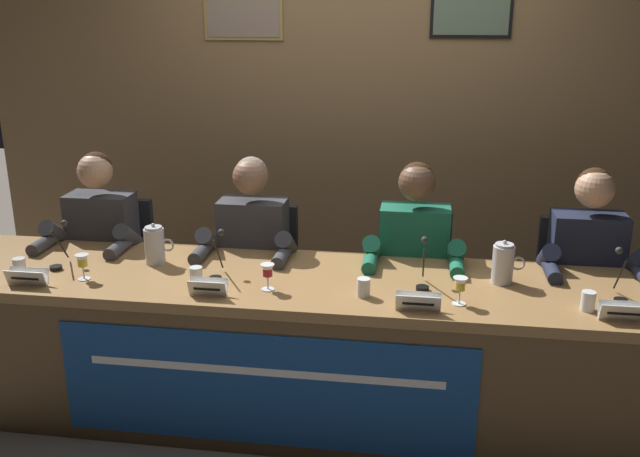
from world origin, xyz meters
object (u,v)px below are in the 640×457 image
Objects in this scene: microphone_center_right at (423,272)px; panelist_far_right at (588,271)px; chair_center_left at (260,287)px; microphone_center_left at (217,263)px; panelist_center_left at (250,254)px; nameplate_center_left at (208,288)px; microphone_far_left at (59,253)px; juice_glass_center_right at (460,286)px; conference_table at (315,332)px; nameplate_far_left at (27,277)px; water_cup_far_right at (588,302)px; water_pitcher_left_side at (155,245)px; chair_center_right at (412,296)px; water_pitcher_right_side at (503,264)px; chair_far_right at (574,305)px; panelist_far_left at (97,246)px; water_cup_center_left at (196,277)px; chair_far_left at (117,279)px; panelist_center_right at (413,262)px; nameplate_far_right at (623,312)px; juice_glass_center_left at (268,272)px; water_cup_center_right at (364,288)px; microphone_far_right at (620,284)px; water_cup_far_left at (20,268)px; nameplate_center_right at (418,302)px; juice_glass_far_left at (82,262)px.

panelist_far_right reaches higher than microphone_center_right.
chair_center_left is 4.11× the size of microphone_center_left.
nameplate_center_left is at bearing -92.63° from panelist_center_left.
microphone_far_left is 1.95m from juice_glass_center_right.
nameplate_far_left reaches higher than conference_table.
water_cup_far_right is at bearing 1.73° from juice_glass_center_right.
water_pitcher_left_side reaches higher than chair_center_left.
chair_center_right is 0.76m from water_pitcher_right_side.
nameplate_far_left is 0.22× the size of chair_far_right.
panelist_far_left reaches higher than chair_far_right.
chair_center_right is at bearing 36.27° from water_cup_center_left.
panelist_center_right reaches higher than chair_far_left.
chair_center_right is 1.26m from nameplate_far_right.
conference_table is 30.38× the size of juice_glass_center_left.
chair_center_left reaches higher than water_cup_far_right.
chair_center_left is at bearing 154.75° from water_cup_far_right.
chair_far_left is at bearing 90.24° from microphone_far_left.
water_cup_center_right is at bearing -19.98° from panelist_far_left.
panelist_far_right reaches higher than microphone_far_right.
juice_glass_center_right is at bearing -47.48° from microphone_center_right.
microphone_far_right is at bearing -14.33° from water_pitcher_right_side.
panelist_center_left is at bearing -90.00° from chair_center_left.
conference_table is 0.68m from panelist_center_right.
nameplate_center_left and nameplate_far_right have the same top height.
microphone_far_right is (1.77, -0.42, 0.11)m from panelist_center_left.
water_cup_far_left is at bearing 179.51° from water_cup_far_right.
water_cup_far_right is (0.71, 0.11, -0.00)m from nameplate_center_right.
juice_glass_center_left is (1.11, 0.11, 0.05)m from nameplate_far_left.
water_cup_center_right is 0.10× the size of chair_far_right.
microphone_center_right is (1.78, -0.41, 0.11)m from panelist_far_left.
microphone_center_right is 1.03× the size of water_pitcher_right_side.
chair_center_left is (0.87, 0.20, -0.28)m from panelist_far_left.
panelist_far_left is at bearing -175.63° from chair_far_right.
chair_center_right is at bearing 19.33° from microphone_far_left.
juice_glass_far_left is (-1.10, -0.06, 0.31)m from conference_table.
panelist_center_left reaches higher than microphone_far_right.
water_cup_far_left is 0.10× the size of chair_far_right.
panelist_center_right reaches higher than microphone_far_right.
chair_far_left reaches higher than nameplate_center_right.
microphone_far_right is (0.91, -0.42, 0.11)m from panelist_center_right.
panelist_center_left is 14.30× the size of water_cup_center_left.
chair_far_right reaches higher than juice_glass_center_left.
water_cup_center_left is at bearing -39.64° from water_pitcher_left_side.
conference_table is 1.38m from microphone_far_right.
microphone_center_left is 0.18× the size of panelist_center_right.
conference_table is 30.38× the size of juice_glass_center_right.
panelist_far_right is (0.00, -0.20, 0.28)m from chair_far_right.
chair_center_left reaches higher than juice_glass_center_left.
panelist_far_right is 0.44m from microphone_far_right.
chair_center_right reaches higher than nameplate_center_left.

